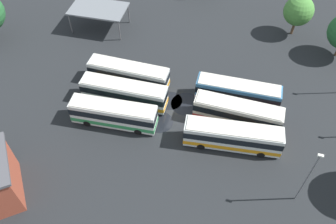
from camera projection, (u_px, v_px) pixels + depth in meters
name	position (u px, v px, depth m)	size (l,w,h in m)	color
ground_plane	(177.00, 112.00, 48.28)	(95.21, 95.21, 0.00)	black
bus_row0_slot0	(238.00, 93.00, 48.07)	(11.71, 3.35, 3.61)	teal
bus_row0_slot1	(237.00, 113.00, 45.68)	(11.61, 2.80, 3.61)	silver
bus_row0_slot2	(233.00, 136.00, 43.20)	(12.38, 4.38, 3.61)	silver
bus_row1_slot0	(129.00, 74.00, 50.48)	(11.88, 2.98, 3.61)	silver
bus_row1_slot1	(124.00, 93.00, 48.07)	(12.16, 3.39, 3.61)	silver
bus_row1_slot2	(114.00, 114.00, 45.58)	(11.64, 3.88, 3.61)	silver
maintenance_shelter	(98.00, 9.00, 58.19)	(9.81, 6.50, 3.92)	slate
lamp_post_far_corner	(308.00, 177.00, 36.08)	(0.56, 0.28, 8.98)	slate
tree_north_edge	(299.00, 11.00, 56.51)	(4.86, 4.86, 6.92)	brown
puddle_between_rows	(159.00, 122.00, 47.14)	(3.81, 3.81, 0.01)	black
puddle_front_lane	(170.00, 101.00, 49.69)	(3.59, 3.59, 0.01)	black
puddle_back_corner	(186.00, 104.00, 49.28)	(4.39, 4.39, 0.01)	black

